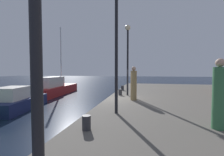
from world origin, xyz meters
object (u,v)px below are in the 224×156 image
at_px(bollard_north, 120,92).
at_px(person_near_carousel, 219,96).
at_px(bollard_south, 86,123).
at_px(bollard_center, 122,88).
at_px(lamp_post_mid_promenade, 116,31).
at_px(sailboat_red, 54,88).
at_px(lamp_post_far_end, 128,48).
at_px(motorboat_navy, 16,101).
at_px(person_mid_promenade, 134,84).

xyz_separation_m(bollard_north, person_near_carousel, (3.63, -5.37, 0.73)).
height_order(bollard_south, bollard_center, same).
distance_m(bollard_south, bollard_north, 6.20).
height_order(lamp_post_mid_promenade, person_near_carousel, lamp_post_mid_promenade).
xyz_separation_m(sailboat_red, bollard_south, (7.48, -10.13, 0.31)).
distance_m(lamp_post_mid_promenade, lamp_post_far_end, 4.40).
xyz_separation_m(motorboat_navy, lamp_post_far_end, (6.77, 2.12, 3.41)).
xyz_separation_m(person_near_carousel, person_mid_promenade, (-2.63, 3.79, -0.05)).
height_order(bollard_south, person_near_carousel, person_near_carousel).
bearing_deg(bollard_center, sailboat_red, 169.69).
xyz_separation_m(lamp_post_mid_promenade, bollard_south, (-0.51, -1.83, -2.95)).
xyz_separation_m(bollard_center, person_mid_promenade, (1.21, -4.19, 0.69)).
distance_m(sailboat_red, person_mid_promenade, 10.15).
xyz_separation_m(motorboat_navy, bollard_north, (6.28, 2.10, 0.46)).
distance_m(sailboat_red, motorboat_navy, 6.14).
relative_size(sailboat_red, bollard_south, 18.24).
bearing_deg(motorboat_navy, sailboat_red, 101.10).
bearing_deg(lamp_post_mid_promenade, lamp_post_far_end, 90.43).
relative_size(bollard_north, person_near_carousel, 0.20).
distance_m(sailboat_red, person_near_carousel, 14.51).
bearing_deg(bollard_south, lamp_post_mid_promenade, 74.46).
height_order(lamp_post_mid_promenade, person_mid_promenade, lamp_post_mid_promenade).
xyz_separation_m(bollard_south, bollard_north, (-0.01, 6.20, 0.00)).
distance_m(motorboat_navy, bollard_south, 7.53).
xyz_separation_m(motorboat_navy, person_near_carousel, (9.91, -3.27, 1.20)).
bearing_deg(person_near_carousel, bollard_center, 115.69).
bearing_deg(bollard_center, motorboat_navy, -142.21).
xyz_separation_m(bollard_south, person_mid_promenade, (0.99, 4.63, 0.69)).
bearing_deg(bollard_center, person_mid_promenade, -73.87).
relative_size(motorboat_navy, bollard_north, 11.26).
xyz_separation_m(motorboat_navy, bollard_center, (6.07, 4.71, 0.46)).
distance_m(lamp_post_far_end, bollard_center, 3.98).
bearing_deg(lamp_post_mid_promenade, person_near_carousel, -17.77).
xyz_separation_m(sailboat_red, bollard_center, (7.25, -1.32, 0.31)).
distance_m(sailboat_red, lamp_post_mid_promenade, 11.97).
relative_size(lamp_post_far_end, bollard_south, 11.63).
distance_m(bollard_north, person_near_carousel, 6.52).
xyz_separation_m(lamp_post_far_end, person_near_carousel, (3.14, -5.40, -2.21)).
distance_m(lamp_post_far_end, bollard_north, 2.99).
xyz_separation_m(bollard_north, person_mid_promenade, (1.00, -1.58, 0.69)).
bearing_deg(lamp_post_mid_promenade, bollard_center, 96.00).
relative_size(bollard_center, bollard_north, 1.00).
height_order(sailboat_red, motorboat_navy, sailboat_red).
height_order(lamp_post_mid_promenade, bollard_south, lamp_post_mid_promenade).
bearing_deg(lamp_post_far_end, bollard_north, -176.75).
height_order(motorboat_navy, person_mid_promenade, person_mid_promenade).
bearing_deg(lamp_post_mid_promenade, bollard_south, -105.54).
xyz_separation_m(bollard_south, bollard_center, (-0.23, 8.81, 0.00)).
bearing_deg(sailboat_red, lamp_post_far_end, -26.13).
bearing_deg(bollard_center, lamp_post_mid_promenade, -84.00).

